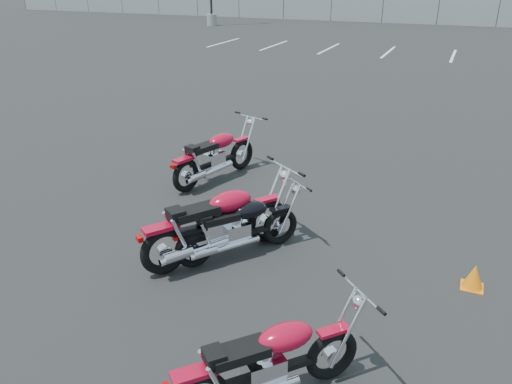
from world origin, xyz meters
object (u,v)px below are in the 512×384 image
at_px(motorcycle_third_red, 218,223).
at_px(motorcycle_rear_red, 268,363).
at_px(motorcycle_front_red, 215,156).
at_px(motorcycle_second_black, 239,228).

distance_m(motorcycle_third_red, motorcycle_rear_red, 2.63).
relative_size(motorcycle_front_red, motorcycle_rear_red, 1.28).
height_order(motorcycle_third_red, motorcycle_rear_red, motorcycle_third_red).
distance_m(motorcycle_front_red, motorcycle_rear_red, 5.43).
bearing_deg(motorcycle_front_red, motorcycle_rear_red, -57.64).
height_order(motorcycle_second_black, motorcycle_third_red, motorcycle_third_red).
relative_size(motorcycle_second_black, motorcycle_third_red, 0.80).
xyz_separation_m(motorcycle_third_red, motorcycle_rear_red, (1.58, -2.11, -0.08)).
height_order(motorcycle_second_black, motorcycle_rear_red, motorcycle_rear_red).
xyz_separation_m(motorcycle_front_red, motorcycle_rear_red, (2.91, -4.59, -0.04)).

